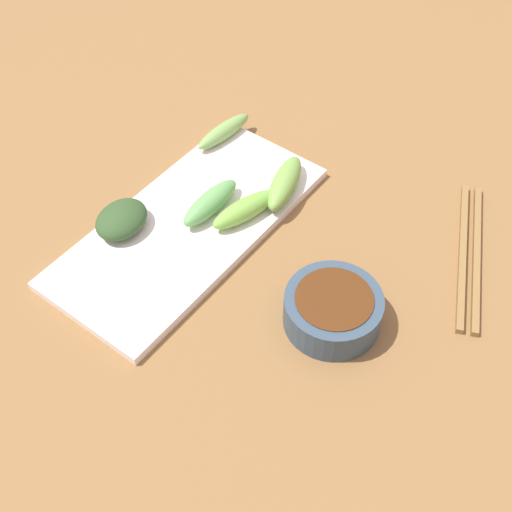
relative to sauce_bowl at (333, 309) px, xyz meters
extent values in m
cube|color=brown|center=(0.15, -0.02, -0.03)|extent=(2.10, 2.10, 0.02)
cylinder|color=#34485A|center=(0.00, 0.00, 0.00)|extent=(0.11, 0.11, 0.04)
cylinder|color=#4E2911|center=(0.00, 0.00, 0.00)|extent=(0.08, 0.08, 0.03)
cube|color=white|center=(0.22, -0.01, -0.02)|extent=(0.17, 0.36, 0.01)
ellipsoid|color=#77A554|center=(0.28, -0.16, 0.00)|extent=(0.03, 0.10, 0.02)
ellipsoid|color=#62A458|center=(0.21, -0.04, 0.00)|extent=(0.03, 0.09, 0.03)
ellipsoid|color=#73A547|center=(0.15, -0.12, 0.00)|extent=(0.06, 0.10, 0.03)
ellipsoid|color=#74B442|center=(0.17, -0.06, 0.00)|extent=(0.05, 0.10, 0.03)
ellipsoid|color=#2D4B25|center=(0.27, 0.05, 0.00)|extent=(0.06, 0.08, 0.03)
cube|color=olive|center=(-0.09, -0.18, -0.02)|extent=(0.10, 0.21, 0.01)
cube|color=olive|center=(-0.07, -0.17, -0.02)|extent=(0.10, 0.21, 0.01)
camera|label=1|loc=(-0.20, 0.40, 0.61)|focal=48.16mm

